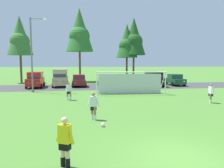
% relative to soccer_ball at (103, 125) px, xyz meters
% --- Properties ---
extents(ground_plane, '(400.00, 400.00, 0.00)m').
position_rel_soccer_ball_xyz_m(ground_plane, '(2.20, 10.85, -0.11)').
color(ground_plane, '#477A2D').
extents(parking_lot_strip, '(52.00, 8.40, 0.01)m').
position_rel_soccer_ball_xyz_m(parking_lot_strip, '(2.20, 19.65, -0.11)').
color(parking_lot_strip, '#3D3D3F').
rests_on(parking_lot_strip, ground).
extents(soccer_ball, '(0.22, 0.22, 0.22)m').
position_rel_soccer_ball_xyz_m(soccer_ball, '(0.00, 0.00, 0.00)').
color(soccer_ball, white).
rests_on(soccer_ball, ground).
extents(soccer_goal, '(7.52, 2.38, 2.57)m').
position_rel_soccer_ball_xyz_m(soccer_goal, '(4.28, 11.57, 1.18)').
color(soccer_goal, white).
rests_on(soccer_goal, ground).
extents(referee, '(0.65, 0.49, 1.64)m').
position_rel_soccer_ball_xyz_m(referee, '(-1.67, -4.16, 0.71)').
color(referee, beige).
rests_on(referee, ground).
extents(player_striker_near, '(0.71, 0.38, 1.64)m').
position_rel_soccer_ball_xyz_m(player_striker_near, '(-0.39, 1.49, 0.71)').
color(player_striker_near, '#936B4C').
rests_on(player_striker_near, ground).
extents(player_midfield_center, '(0.32, 0.74, 1.64)m').
position_rel_soccer_ball_xyz_m(player_midfield_center, '(9.76, 5.40, 0.71)').
color(player_midfield_center, '#936B4C').
rests_on(player_midfield_center, ground).
extents(player_defender_far, '(0.71, 0.41, 1.64)m').
position_rel_soccer_ball_xyz_m(player_defender_far, '(-2.15, 8.66, 0.71)').
color(player_defender_far, '#936B4C').
rests_on(player_defender_far, ground).
extents(parked_car_slot_far_left, '(2.27, 4.67, 2.16)m').
position_rel_soccer_ball_xyz_m(parked_car_slot_far_left, '(-7.27, 19.93, 1.00)').
color(parked_car_slot_far_left, red).
rests_on(parked_car_slot_far_left, ground).
extents(parked_car_slot_left, '(2.29, 4.85, 2.52)m').
position_rel_soccer_ball_xyz_m(parked_car_slot_left, '(-3.90, 20.70, 1.23)').
color(parked_car_slot_left, tan).
rests_on(parked_car_slot_left, ground).
extents(parked_car_slot_center_left, '(2.11, 4.24, 1.72)m').
position_rel_soccer_ball_xyz_m(parked_car_slot_center_left, '(-1.28, 20.27, 0.77)').
color(parked_car_slot_center_left, maroon).
rests_on(parked_car_slot_center_left, ground).
extents(parked_car_slot_center, '(2.22, 4.30, 1.72)m').
position_rel_soccer_ball_xyz_m(parked_car_slot_center, '(2.54, 20.13, 0.77)').
color(parked_car_slot_center, '#B2B2BC').
rests_on(parked_car_slot_center, ground).
extents(parked_car_slot_center_right, '(2.20, 4.28, 1.72)m').
position_rel_soccer_ball_xyz_m(parked_car_slot_center_right, '(6.44, 20.46, 0.77)').
color(parked_car_slot_center_right, navy).
rests_on(parked_car_slot_center_right, ground).
extents(parked_car_slot_right, '(2.24, 4.65, 2.16)m').
position_rel_soccer_ball_xyz_m(parked_car_slot_right, '(9.73, 19.21, 1.00)').
color(parked_car_slot_right, black).
rests_on(parked_car_slot_right, ground).
extents(parked_car_slot_far_right, '(2.22, 4.29, 1.72)m').
position_rel_soccer_ball_xyz_m(parked_car_slot_far_right, '(13.32, 19.77, 0.77)').
color(parked_car_slot_far_right, '#194C2D').
rests_on(parked_car_slot_far_right, ground).
extents(tree_left_edge, '(4.32, 4.32, 11.51)m').
position_rel_soccer_ball_xyz_m(tree_left_edge, '(-11.24, 28.16, 7.81)').
color(tree_left_edge, brown).
rests_on(tree_left_edge, ground).
extents(tree_mid_left, '(4.99, 4.99, 13.29)m').
position_rel_soccer_ball_xyz_m(tree_mid_left, '(-1.08, 28.68, 9.04)').
color(tree_mid_left, brown).
rests_on(tree_mid_left, ground).
extents(tree_center_back, '(4.02, 4.02, 10.71)m').
position_rel_soccer_ball_xyz_m(tree_center_back, '(7.70, 28.60, 7.25)').
color(tree_center_back, brown).
rests_on(tree_center_back, ground).
extents(tree_mid_right, '(4.46, 4.46, 11.89)m').
position_rel_soccer_ball_xyz_m(tree_mid_right, '(9.00, 28.52, 8.07)').
color(tree_mid_right, brown).
rests_on(tree_mid_right, ground).
extents(street_lamp, '(2.00, 0.32, 8.50)m').
position_rel_soccer_ball_xyz_m(street_lamp, '(-6.42, 14.79, 4.28)').
color(street_lamp, slate).
rests_on(street_lamp, ground).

